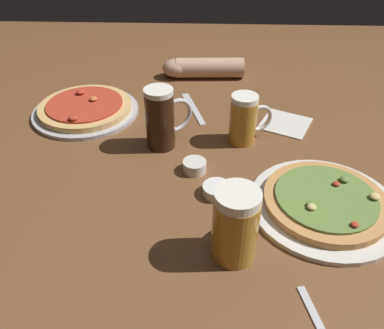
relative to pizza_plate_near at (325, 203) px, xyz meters
The scene contains 11 objects.
ground_plane 0.33m from the pizza_plate_near, 157.63° to the left, with size 2.40×2.40×0.03m, color brown.
pizza_plate_near is the anchor object (origin of this frame).
pizza_plate_far 0.77m from the pizza_plate_near, 147.84° to the left, with size 0.33×0.33×0.05m.
beer_mug_dark 0.32m from the pizza_plate_near, 121.48° to the left, with size 0.12×0.08×0.14m.
beer_mug_amber 0.26m from the pizza_plate_near, 146.77° to the right, with size 0.11×0.13×0.16m.
beer_mug_pale 0.46m from the pizza_plate_near, 148.28° to the left, with size 0.13×0.10×0.17m.
ramekin_sauce 0.32m from the pizza_plate_near, 157.70° to the left, with size 0.06×0.06×0.03m, color silver.
ramekin_butter 0.25m from the pizza_plate_near, behind, with size 0.07×0.07×0.03m, color white.
napkin_folded 0.37m from the pizza_plate_near, 95.04° to the left, with size 0.14×0.13×0.01m, color silver.
knife_right 0.55m from the pizza_plate_near, 124.87° to the left, with size 0.08×0.21×0.01m.
diner_arm 0.76m from the pizza_plate_near, 113.27° to the left, with size 0.30×0.09×0.07m.
Camera 1 is at (0.03, -0.79, 0.62)m, focal length 36.83 mm.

